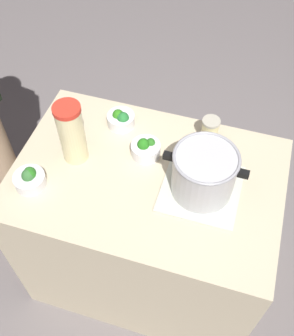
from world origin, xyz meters
TOP-DOWN VIEW (x-y plane):
  - ground_plane at (0.00, 0.00)m, footprint 8.00×8.00m
  - counter_slab at (0.00, 0.00)m, footprint 1.05×0.70m
  - dish_cloth at (-0.21, 0.00)m, footprint 0.29×0.30m
  - cooking_pot at (-0.21, 0.00)m, footprint 0.31×0.24m
  - lemonade_pitcher at (0.30, -0.01)m, footprint 0.10×0.10m
  - mason_jar at (-0.19, -0.25)m, footprint 0.07×0.07m
  - broccoli_bowl_front at (0.04, -0.10)m, footprint 0.12×0.12m
  - broccoli_bowl_center at (0.41, 0.17)m, footprint 0.12×0.12m
  - broccoli_bowl_back at (0.19, -0.23)m, footprint 0.12×0.12m

SIDE VIEW (x-z plane):
  - ground_plane at x=0.00m, z-range 0.00..0.00m
  - counter_slab at x=0.00m, z-range 0.00..0.85m
  - dish_cloth at x=-0.21m, z-range 0.85..0.86m
  - broccoli_bowl_front at x=0.04m, z-range 0.84..0.93m
  - broccoli_bowl_back at x=0.19m, z-range 0.85..0.93m
  - broccoli_bowl_center at x=0.41m, z-range 0.85..0.93m
  - mason_jar at x=-0.19m, z-range 0.85..0.97m
  - cooking_pot at x=-0.21m, z-range 0.86..1.05m
  - lemonade_pitcher at x=0.30m, z-range 0.85..1.12m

